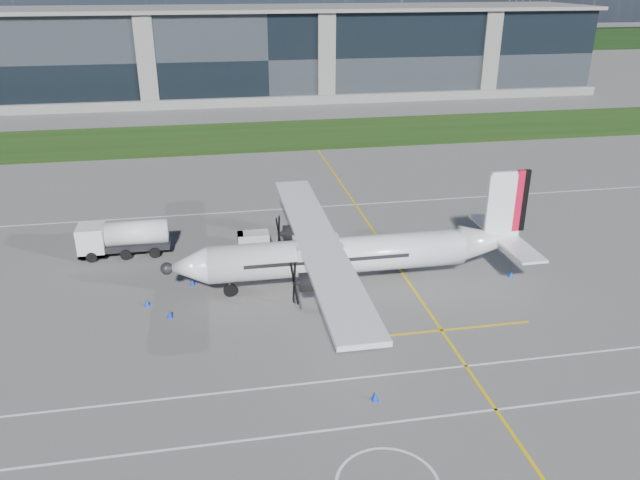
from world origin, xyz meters
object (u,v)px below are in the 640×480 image
Objects in this scene: baggage_tug at (254,242)px; ground_crew_person at (254,266)px; safety_cone_nose_port at (170,314)px; safety_cone_tail at (511,273)px; fuel_tanker_truck at (117,239)px; turboprop_aircraft at (352,235)px; safety_cone_nose_stbd at (192,282)px; safety_cone_fwd at (147,303)px; safety_cone_portwing at (375,396)px.

ground_crew_person is (-0.38, -4.87, 0.12)m from baggage_tug.
safety_cone_nose_port is 25.05m from safety_cone_tail.
ground_crew_person reaches higher than baggage_tug.
baggage_tug is 1.46× the size of ground_crew_person.
turboprop_aircraft is at bearing -26.81° from fuel_tanker_truck.
ground_crew_person is 3.70× the size of safety_cone_tail.
fuel_tanker_truck is at bearing 153.19° from turboprop_aircraft.
baggage_tug is 4.89m from ground_crew_person.
turboprop_aircraft is at bearing 9.88° from safety_cone_nose_port.
turboprop_aircraft reaches higher than safety_cone_nose_stbd.
safety_cone_nose_port is 1.00× the size of safety_cone_tail.
baggage_tug is at bearing 156.48° from safety_cone_tail.
safety_cone_nose_port is (4.45, -10.94, -1.15)m from fuel_tanker_truck.
safety_cone_tail is at bearing -6.91° from safety_cone_nose_stbd.
safety_cone_fwd is at bearing 131.62° from safety_cone_nose_port.
ground_crew_person is 16.63m from safety_cone_portwing.
safety_cone_fwd is at bearing -138.84° from safety_cone_nose_stbd.
safety_cone_nose_stbd is (-9.69, 15.41, 0.00)m from safety_cone_portwing.
fuel_tanker_truck reaches higher than baggage_tug.
safety_cone_nose_port is 1.00× the size of safety_cone_fwd.
fuel_tanker_truck is at bearing 162.43° from safety_cone_tail.
ground_crew_person is 3.70× the size of safety_cone_fwd.
fuel_tanker_truck is 14.93× the size of safety_cone_fwd.
fuel_tanker_truck is 14.93× the size of safety_cone_portwing.
baggage_tug is 5.39× the size of safety_cone_fwd.
safety_cone_nose_stbd is 1.00× the size of safety_cone_tail.
safety_cone_portwing and safety_cone_tail have the same top height.
turboprop_aircraft reaches higher than ground_crew_person.
safety_cone_fwd is at bearing 120.54° from ground_crew_person.
baggage_tug is at bearing 130.62° from turboprop_aircraft.
safety_cone_portwing is at bearing -137.84° from safety_cone_tail.
safety_cone_portwing is 18.02m from safety_cone_fwd.
safety_cone_nose_port is at bearing 137.73° from ground_crew_person.
baggage_tug is at bearing -6.40° from fuel_tanker_truck.
ground_crew_person reaches higher than safety_cone_nose_stbd.
turboprop_aircraft is 12.19m from safety_cone_nose_stbd.
ground_crew_person is at bearing 158.88° from turboprop_aircraft.
fuel_tanker_truck is (-17.24, 8.71, -2.67)m from turboprop_aircraft.
baggage_tug is 5.39× the size of safety_cone_nose_stbd.
safety_cone_fwd is at bearing -72.74° from fuel_tanker_truck.
safety_cone_portwing is (5.15, -15.80, -0.68)m from ground_crew_person.
safety_cone_nose_port is 4.70m from safety_cone_nose_stbd.
safety_cone_portwing is 1.00× the size of safety_cone_fwd.
safety_cone_nose_port is (-5.98, -4.86, -0.68)m from ground_crew_person.
fuel_tanker_truck is at bearing 125.44° from safety_cone_portwing.
safety_cone_nose_port is (-11.13, 10.94, 0.00)m from safety_cone_portwing.
safety_cone_tail is at bearing 42.16° from safety_cone_portwing.
ground_crew_person is at bearing -30.25° from fuel_tanker_truck.
safety_cone_nose_stbd is 4.05m from safety_cone_fwd.
safety_cone_fwd and safety_cone_tail have the same top height.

